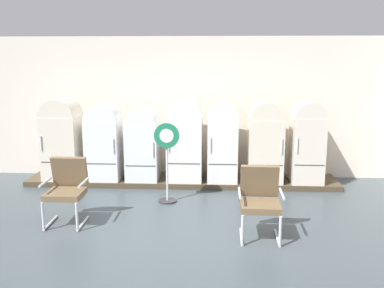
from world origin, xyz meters
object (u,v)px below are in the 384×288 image
(refrigerator_1, at_px, (103,139))
(refrigerator_6, at_px, (307,139))
(refrigerator_4, at_px, (223,139))
(refrigerator_5, at_px, (265,139))
(armchair_left, at_px, (67,187))
(refrigerator_2, at_px, (143,143))
(refrigerator_0, at_px, (62,136))
(refrigerator_3, at_px, (185,137))
(sign_stand, at_px, (167,165))
(armchair_right, at_px, (260,198))

(refrigerator_1, height_order, refrigerator_6, refrigerator_6)
(refrigerator_4, xyz_separation_m, refrigerator_5, (0.83, 0.01, 0.01))
(armchair_left, bearing_deg, refrigerator_4, 41.47)
(refrigerator_4, bearing_deg, armchair_left, -138.53)
(refrigerator_1, distance_m, refrigerator_2, 0.78)
(refrigerator_2, bearing_deg, refrigerator_0, 179.08)
(refrigerator_1, height_order, refrigerator_4, refrigerator_4)
(refrigerator_4, distance_m, refrigerator_5, 0.83)
(refrigerator_0, distance_m, refrigerator_3, 2.46)
(refrigerator_4, distance_m, refrigerator_6, 1.64)
(refrigerator_2, xyz_separation_m, sign_stand, (0.60, -1.07, -0.18))
(refrigerator_3, xyz_separation_m, armchair_left, (-1.66, -2.13, -0.39))
(refrigerator_0, xyz_separation_m, armchair_right, (3.70, -2.51, -0.39))
(refrigerator_6, bearing_deg, refrigerator_4, 179.97)
(refrigerator_3, xyz_separation_m, sign_stand, (-0.23, -1.10, -0.29))
(armchair_left, bearing_deg, sign_stand, 35.99)
(armchair_left, bearing_deg, refrigerator_3, 52.11)
(refrigerator_2, relative_size, refrigerator_6, 0.89)
(refrigerator_5, bearing_deg, refrigerator_1, -179.21)
(refrigerator_0, height_order, armchair_left, refrigerator_0)
(sign_stand, bearing_deg, refrigerator_0, 153.82)
(refrigerator_1, relative_size, armchair_right, 1.52)
(refrigerator_1, xyz_separation_m, refrigerator_6, (4.00, 0.03, 0.03))
(refrigerator_2, height_order, armchair_right, refrigerator_2)
(refrigerator_2, xyz_separation_m, armchair_left, (-0.82, -2.11, -0.28))
(refrigerator_4, relative_size, armchair_right, 1.55)
(armchair_right, distance_m, sign_stand, 2.04)
(refrigerator_5, bearing_deg, sign_stand, -148.69)
(refrigerator_2, distance_m, sign_stand, 1.24)
(refrigerator_6, height_order, armchair_left, refrigerator_6)
(armchair_right, bearing_deg, sign_stand, 136.08)
(refrigerator_3, bearing_deg, refrigerator_6, -0.21)
(refrigerator_3, relative_size, refrigerator_6, 1.02)
(refrigerator_0, distance_m, refrigerator_5, 4.04)
(refrigerator_2, bearing_deg, sign_stand, -60.58)
(refrigerator_1, height_order, armchair_right, refrigerator_1)
(refrigerator_5, bearing_deg, refrigerator_0, -179.95)
(refrigerator_4, bearing_deg, refrigerator_0, 179.85)
(refrigerator_3, bearing_deg, refrigerator_0, 179.99)
(refrigerator_3, relative_size, sign_stand, 1.15)
(refrigerator_4, xyz_separation_m, refrigerator_6, (1.64, -0.00, 0.02))
(refrigerator_3, distance_m, armchair_right, 2.82)
(refrigerator_3, relative_size, armchair_left, 1.61)
(refrigerator_6, bearing_deg, refrigerator_3, 179.79)
(refrigerator_1, relative_size, armchair_left, 1.52)
(refrigerator_0, bearing_deg, armchair_left, -69.35)
(refrigerator_1, xyz_separation_m, refrigerator_4, (2.36, 0.03, 0.02))
(refrigerator_3, xyz_separation_m, refrigerator_4, (0.74, -0.01, -0.03))
(refrigerator_1, relative_size, refrigerator_6, 0.96)
(refrigerator_4, distance_m, armchair_left, 3.23)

